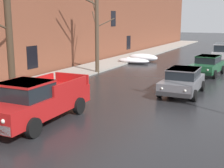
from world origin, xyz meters
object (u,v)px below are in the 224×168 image
bare_tree_second_along_sidewalk (9,27)px  suv_silver_parked_far_down_block (223,52)px  bare_tree_mid_block (96,23)px  pickup_truck_red_approaching_near_lane (37,101)px  sedan_green_parked_kerbside_mid (207,65)px  sedan_grey_parked_kerbside_close (183,81)px

bare_tree_second_along_sidewalk → suv_silver_parked_far_down_block: bearing=67.9°
bare_tree_mid_block → pickup_truck_red_approaching_near_lane: 11.91m
sedan_green_parked_kerbside_mid → suv_silver_parked_far_down_block: (0.19, 7.39, 0.24)m
bare_tree_mid_block → suv_silver_parked_far_down_block: (7.94, 10.49, -2.83)m
bare_tree_second_along_sidewalk → sedan_grey_parked_kerbside_close: bare_tree_second_along_sidewalk is taller
bare_tree_mid_block → sedan_green_parked_kerbside_mid: bearing=21.8°
sedan_green_parked_kerbside_mid → suv_silver_parked_far_down_block: 7.40m
bare_tree_second_along_sidewalk → pickup_truck_red_approaching_near_lane: (3.39, -2.18, -2.80)m
bare_tree_mid_block → sedan_grey_parked_kerbside_close: bearing=-26.3°
bare_tree_second_along_sidewalk → sedan_green_parked_kerbside_mid: (7.65, 11.93, -2.93)m
sedan_grey_parked_kerbside_close → sedan_green_parked_kerbside_mid: bearing=88.4°
suv_silver_parked_far_down_block → pickup_truck_red_approaching_near_lane: bearing=-101.7°
bare_tree_second_along_sidewalk → sedan_green_parked_kerbside_mid: bearing=57.3°
pickup_truck_red_approaching_near_lane → sedan_grey_parked_kerbside_close: (4.07, 7.28, -0.13)m
pickup_truck_red_approaching_near_lane → suv_silver_parked_far_down_block: (4.44, 21.50, 0.11)m
sedan_grey_parked_kerbside_close → bare_tree_mid_block: bearing=153.7°
pickup_truck_red_approaching_near_lane → bare_tree_second_along_sidewalk: bearing=147.3°
sedan_green_parked_kerbside_mid → suv_silver_parked_far_down_block: size_ratio=0.93×
pickup_truck_red_approaching_near_lane → sedan_grey_parked_kerbside_close: pickup_truck_red_approaching_near_lane is taller
sedan_green_parked_kerbside_mid → bare_tree_second_along_sidewalk: bearing=-122.7°
pickup_truck_red_approaching_near_lane → sedan_grey_parked_kerbside_close: bearing=60.8°
sedan_grey_parked_kerbside_close → suv_silver_parked_far_down_block: bearing=88.5°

